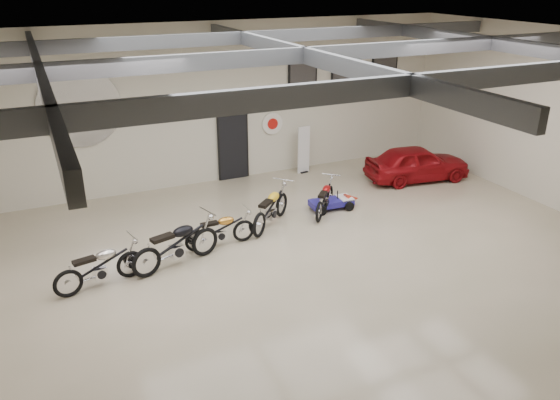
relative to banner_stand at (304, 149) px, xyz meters
name	(u,v)px	position (x,y,z in m)	size (l,w,h in m)	color
floor	(301,261)	(-2.85, -5.50, -0.84)	(16.00, 12.00, 0.01)	#BAAA8E
ceiling	(305,42)	(-2.85, -5.50, 4.16)	(16.00, 12.00, 0.01)	slate
back_wall	(216,105)	(-2.85, 0.50, 1.66)	(16.00, 0.02, 5.00)	beige
ceiling_beams	(305,55)	(-2.85, -5.50, 3.91)	(15.80, 11.80, 0.32)	#4F5156
door	(233,148)	(-2.35, 0.45, 0.21)	(0.92, 0.08, 2.10)	black
logo_plaque	(80,108)	(-6.85, 0.45, 1.96)	(2.30, 0.06, 1.16)	silver
poster_left	(303,78)	(0.15, 0.46, 2.26)	(1.05, 0.08, 1.35)	black
poster_mid	(345,75)	(1.75, 0.46, 2.26)	(1.05, 0.08, 1.35)	black
poster_right	(384,71)	(3.35, 0.46, 2.26)	(1.05, 0.08, 1.35)	black
oil_sign	(272,124)	(-0.95, 0.45, 0.86)	(0.72, 0.10, 0.72)	white
banner_stand	(304,149)	(0.00, 0.00, 0.00)	(0.46, 0.18, 1.69)	white
motorcycle_silver	(99,266)	(-7.30, -4.71, -0.34)	(1.94, 0.60, 1.01)	silver
motorcycle_black	(176,243)	(-5.57, -4.51, -0.27)	(2.21, 0.68, 1.15)	silver
motorcycle_gold	(220,229)	(-4.34, -4.00, -0.38)	(1.78, 0.55, 0.92)	silver
motorcycle_yellow	(271,207)	(-2.72, -3.43, -0.31)	(2.06, 0.64, 1.07)	silver
motorcycle_red	(325,198)	(-1.00, -3.29, -0.38)	(1.79, 0.55, 0.93)	silver
go_kart	(335,200)	(-0.57, -3.15, -0.57)	(1.54, 0.69, 0.56)	navy
vintage_car	(417,163)	(3.03, -2.19, -0.27)	(3.39, 1.37, 1.16)	maroon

